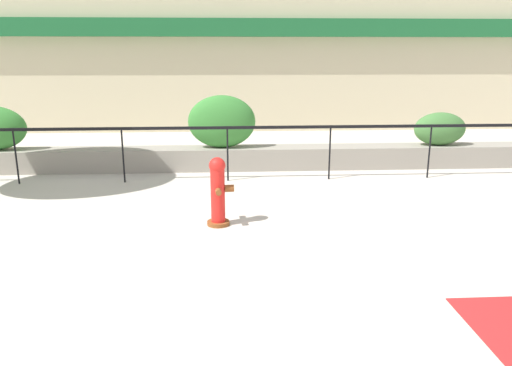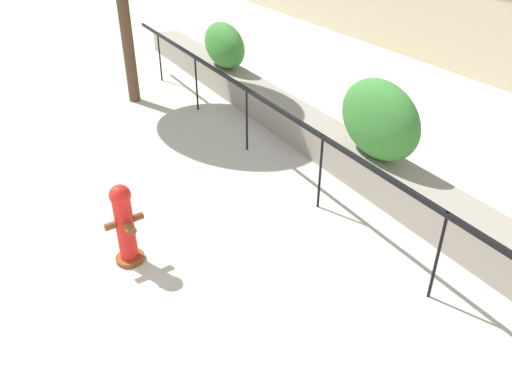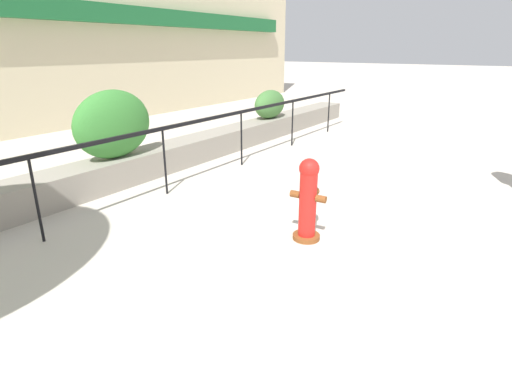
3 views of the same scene
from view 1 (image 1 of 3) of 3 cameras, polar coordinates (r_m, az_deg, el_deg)
ground_plane at (r=5.89m, az=-2.95°, el=-11.80°), size 120.00×120.00×0.00m
building_facade at (r=17.30m, az=-3.56°, el=19.30°), size 30.00×1.36×8.00m
planter_wall_low at (r=11.52m, az=-3.27°, el=2.86°), size 18.00×0.70×0.50m
fence_railing_segment at (r=10.30m, az=-3.30°, el=5.77°), size 15.00×0.05×1.15m
hedge_bush_1 at (r=11.37m, az=-3.93°, el=7.01°), size 1.52×0.63×1.19m
hedge_bush_2 at (r=12.44m, az=20.27°, el=5.83°), size 1.22×0.58×0.77m
fire_hydrant at (r=7.71m, az=-4.36°, el=-0.91°), size 0.44×0.48×1.08m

